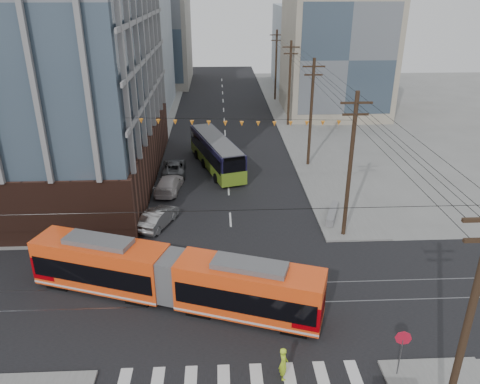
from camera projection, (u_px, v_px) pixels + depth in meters
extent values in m
plane|color=slate|center=(238.00, 340.00, 25.18)|extent=(160.00, 160.00, 0.00)
cube|color=#8C99A5|center=(106.00, 47.00, 68.17)|extent=(18.00, 16.00, 18.00)
cube|color=gray|center=(336.00, 57.00, 66.36)|extent=(14.00, 14.00, 16.00)
cube|color=gray|center=(145.00, 28.00, 86.12)|extent=(16.00, 18.00, 20.00)
cube|color=#8C99A5|center=(320.00, 46.00, 85.08)|extent=(16.00, 16.00, 14.00)
cylinder|color=black|center=(466.00, 329.00, 17.83)|extent=(0.30, 0.30, 11.00)
cylinder|color=black|center=(276.00, 66.00, 74.35)|extent=(0.30, 0.30, 11.00)
imported|color=#959595|center=(158.00, 217.00, 36.68)|extent=(3.09, 4.73, 1.47)
imported|color=#BDB4B4|center=(169.00, 184.00, 42.82)|extent=(2.62, 5.22, 1.45)
imported|color=#505256|center=(174.00, 167.00, 46.86)|extent=(2.45, 4.97, 1.36)
imported|color=#C1EB2A|center=(283.00, 363.00, 22.39)|extent=(0.47, 0.68, 1.81)
cube|color=gray|center=(332.00, 214.00, 38.02)|extent=(2.08, 3.85, 0.76)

